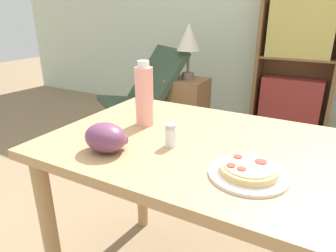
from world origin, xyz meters
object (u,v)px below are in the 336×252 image
Objects in this scene: drink_bottle at (144,95)px; lounge_chair_near at (141,111)px; bookshelf at (296,65)px; grape_bunch at (106,138)px; salt_shaker at (171,135)px; table_lamp at (189,40)px; pizza_on_plate at (248,171)px; side_table at (187,111)px.

drink_bottle reaches higher than lounge_chair_near.
lounge_chair_near is 0.64× the size of bookshelf.
bookshelf reaches higher than grape_bunch.
salt_shaker is 0.05× the size of bookshelf.
lounge_chair_near is at bearing 120.76° from grape_bunch.
bookshelf is 3.13× the size of table_lamp.
side_table is at bearing 120.15° from pizza_on_plate.
bookshelf is (0.30, 2.29, -0.19)m from drink_bottle.
salt_shaker reaches higher than side_table.
drink_bottle is 0.42× the size of side_table.
grape_bunch is 0.15× the size of lounge_chair_near.
grape_bunch is 0.30× the size of table_lamp.
drink_bottle reaches higher than pizza_on_plate.
side_table is 1.27× the size of table_lamp.
lounge_chair_near is (-0.96, 1.62, -0.53)m from grape_bunch.
table_lamp is at bearing -135.89° from bookshelf.
side_table is (-0.99, 1.71, -0.47)m from pizza_on_plate.
salt_shaker is at bearing 166.30° from pizza_on_plate.
side_table is (-0.54, 1.77, -0.51)m from grape_bunch.
grape_bunch is at bearing -96.19° from bookshelf.
grape_bunch is 1.86m from table_lamp.
pizza_on_plate is at bearing -12.71° from lounge_chair_near.
pizza_on_plate is at bearing -13.70° from salt_shaker.
table_lamp is at bearing -63.43° from side_table.
drink_bottle is at bearing -97.56° from bookshelf.
grape_bunch is 1.92m from side_table.
bookshelf is at bearing 72.25° from lounge_chair_near.
grape_bunch is 0.10× the size of bookshelf.
bookshelf is (0.28, 2.57, -0.12)m from grape_bunch.
grape_bunch is at bearing -73.07° from table_lamp.
table_lamp is (-0.71, 1.64, 0.16)m from salt_shaker.
grape_bunch is 1.84× the size of salt_shaker.
table_lamp reaches higher than side_table.
table_lamp is at bearing 120.15° from pizza_on_plate.
lounge_chair_near is at bearing 127.28° from salt_shaker.
lounge_chair_near is (-1.42, 1.55, -0.50)m from pizza_on_plate.
table_lamp reaches higher than lounge_chair_near.
drink_bottle is (-0.03, 0.27, 0.07)m from grape_bunch.
grape_bunch is 0.24× the size of side_table.
drink_bottle reaches higher than grape_bunch.
pizza_on_plate is at bearing -23.28° from drink_bottle.
salt_shaker is (0.17, 0.13, -0.01)m from grape_bunch.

